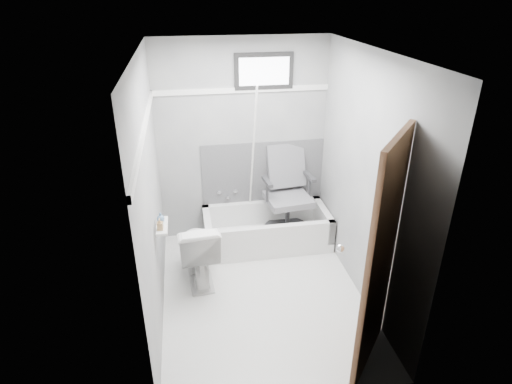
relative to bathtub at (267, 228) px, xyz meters
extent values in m
plane|color=white|center=(-0.23, -0.93, -0.21)|extent=(2.60, 2.60, 0.00)
plane|color=silver|center=(-0.23, -0.93, 2.19)|extent=(2.60, 2.60, 0.00)
cube|color=slate|center=(-0.23, 0.37, 0.99)|extent=(2.00, 0.02, 2.40)
cube|color=slate|center=(-0.23, -2.23, 0.99)|extent=(2.00, 0.02, 2.40)
cube|color=slate|center=(-1.23, -0.93, 0.99)|extent=(0.02, 2.60, 2.40)
cube|color=slate|center=(0.77, -0.93, 0.99)|extent=(0.02, 2.60, 2.40)
imported|color=white|center=(-0.85, -0.56, 0.15)|extent=(0.47, 0.77, 0.73)
cube|color=#4C4C4F|center=(0.02, 0.36, 0.59)|extent=(1.50, 0.02, 0.78)
cube|color=white|center=(-0.23, 0.36, 1.61)|extent=(2.00, 0.02, 0.06)
cube|color=white|center=(-1.22, -0.93, 1.61)|extent=(0.02, 2.60, 0.06)
cylinder|color=white|center=(-0.15, 0.13, 0.84)|extent=(0.02, 0.62, 1.86)
cube|color=silver|center=(-1.16, -0.93, 0.69)|extent=(0.10, 0.32, 0.02)
imported|color=#A48052|center=(-1.17, -1.01, 0.76)|extent=(0.06, 0.06, 0.11)
imported|color=slate|center=(-1.17, -0.87, 0.75)|extent=(0.08, 0.08, 0.09)
camera|label=1|loc=(-0.89, -4.39, 2.67)|focal=30.00mm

